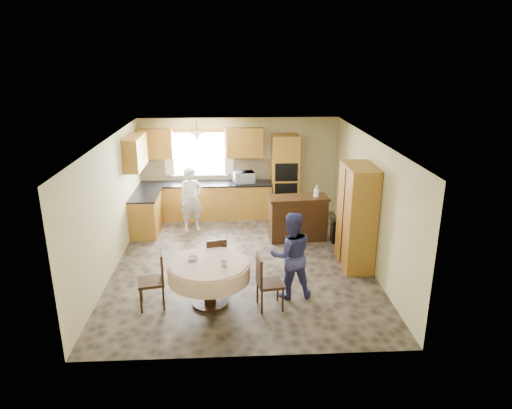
{
  "coord_description": "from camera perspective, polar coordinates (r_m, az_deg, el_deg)",
  "views": [
    {
      "loc": [
        -0.17,
        -8.37,
        4.03
      ],
      "look_at": [
        0.29,
        0.3,
        1.13
      ],
      "focal_mm": 32.0,
      "sensor_mm": 36.0,
      "label": 1
    }
  ],
  "objects": [
    {
      "name": "wall_cab_side",
      "position": [
        10.61,
        -14.87,
        6.34
      ],
      "size": [
        0.33,
        1.2,
        0.72
      ],
      "primitive_type": "cube",
      "color": "#A9742A",
      "rests_on": "wall_left"
    },
    {
      "name": "bowl_table",
      "position": [
        7.65,
        -7.9,
        -6.7
      ],
      "size": [
        0.2,
        0.2,
        0.05
      ],
      "primitive_type": "imported",
      "rotation": [
        0.0,
        0.0,
        -0.14
      ],
      "color": "#B2B2B2",
      "rests_on": "dining_table"
    },
    {
      "name": "window",
      "position": [
        11.63,
        -7.13,
        6.28
      ],
      "size": [
        1.4,
        0.03,
        1.1
      ],
      "primitive_type": "cube",
      "color": "white",
      "rests_on": "wall_back"
    },
    {
      "name": "oven_upper",
      "position": [
        11.17,
        3.83,
        4.03
      ],
      "size": [
        0.56,
        0.01,
        0.45
      ],
      "primitive_type": "cube",
      "color": "black",
      "rests_on": "oven_tower"
    },
    {
      "name": "cup_table",
      "position": [
        7.39,
        -4.06,
        -7.36
      ],
      "size": [
        0.14,
        0.14,
        0.09
      ],
      "primitive_type": "imported",
      "rotation": [
        0.0,
        0.0,
        0.26
      ],
      "color": "#B2B2B2",
      "rests_on": "dining_table"
    },
    {
      "name": "wall_left",
      "position": [
        9.12,
        -17.71,
        -0.18
      ],
      "size": [
        0.02,
        6.0,
        2.5
      ],
      "primitive_type": "cube",
      "color": "tan",
      "rests_on": "floor"
    },
    {
      "name": "chair_right",
      "position": [
        7.52,
        1.2,
        -9.37
      ],
      "size": [
        0.46,
        0.46,
        0.94
      ],
      "rotation": [
        0.0,
        0.0,
        1.72
      ],
      "color": "#3D2610",
      "rests_on": "floor"
    },
    {
      "name": "chair_left",
      "position": [
        7.75,
        -12.43,
        -8.8
      ],
      "size": [
        0.48,
        0.48,
        0.97
      ],
      "rotation": [
        0.0,
        0.0,
        -1.4
      ],
      "color": "#3D2610",
      "rests_on": "floor"
    },
    {
      "name": "sideboard",
      "position": [
        10.27,
        5.24,
        -1.87
      ],
      "size": [
        1.36,
        0.65,
        0.94
      ],
      "primitive_type": "cube",
      "rotation": [
        0.0,
        0.0,
        0.08
      ],
      "color": "#3D2610",
      "rests_on": "floor"
    },
    {
      "name": "oven_lower",
      "position": [
        11.31,
        3.78,
        1.58
      ],
      "size": [
        0.56,
        0.01,
        0.45
      ],
      "primitive_type": "cube",
      "color": "black",
      "rests_on": "oven_tower"
    },
    {
      "name": "ceiling",
      "position": [
        8.51,
        -1.89,
        8.1
      ],
      "size": [
        5.0,
        6.0,
        0.01
      ],
      "primitive_type": "cube",
      "color": "white",
      "rests_on": "wall_back"
    },
    {
      "name": "base_cab_back",
      "position": [
        11.65,
        -6.26,
        0.43
      ],
      "size": [
        3.3,
        0.6,
        0.88
      ],
      "primitive_type": "cube",
      "color": "#BD8B32",
      "rests_on": "floor"
    },
    {
      "name": "counter_left",
      "position": [
        10.83,
        -13.73,
        1.14
      ],
      "size": [
        0.64,
        1.2,
        0.04
      ],
      "primitive_type": "cube",
      "color": "black",
      "rests_on": "base_cab_left"
    },
    {
      "name": "wall_back",
      "position": [
        11.7,
        -2.15,
        4.73
      ],
      "size": [
        5.0,
        0.02,
        2.5
      ],
      "primitive_type": "cube",
      "color": "tan",
      "rests_on": "floor"
    },
    {
      "name": "pendant",
      "position": [
        11.06,
        -7.4,
        8.39
      ],
      "size": [
        0.36,
        0.36,
        0.18
      ],
      "primitive_type": "cone",
      "rotation": [
        3.14,
        0.0,
        0.0
      ],
      "color": "beige",
      "rests_on": "ceiling"
    },
    {
      "name": "floor",
      "position": [
        9.29,
        -1.73,
        -7.24
      ],
      "size": [
        5.0,
        6.0,
        0.01
      ],
      "primitive_type": "cube",
      "color": "brown",
      "rests_on": "ground"
    },
    {
      "name": "base_cab_left",
      "position": [
        10.97,
        -13.55,
        -1.15
      ],
      "size": [
        0.6,
        1.2,
        0.88
      ],
      "primitive_type": "cube",
      "color": "#BD8B32",
      "rests_on": "floor"
    },
    {
      "name": "person_sink",
      "position": [
        10.77,
        -8.08,
        0.59
      ],
      "size": [
        0.62,
        0.48,
        1.51
      ],
      "primitive_type": "imported",
      "rotation": [
        0.0,
        0.0,
        0.24
      ],
      "color": "silver",
      "rests_on": "floor"
    },
    {
      "name": "cupboard",
      "position": [
        9.03,
        12.47,
        -1.49
      ],
      "size": [
        0.53,
        1.06,
        2.03
      ],
      "primitive_type": "cube",
      "color": "#BD8B32",
      "rests_on": "floor"
    },
    {
      "name": "wall_cab_left",
      "position": [
        11.55,
        -12.48,
        7.48
      ],
      "size": [
        0.85,
        0.33,
        0.72
      ],
      "primitive_type": "cube",
      "color": "#A9742A",
      "rests_on": "wall_back"
    },
    {
      "name": "framed_picture",
      "position": [
        9.48,
        13.22,
        2.87
      ],
      "size": [
        0.06,
        0.59,
        0.49
      ],
      "color": "gold",
      "rests_on": "wall_right"
    },
    {
      "name": "curtain_left",
      "position": [
        11.65,
        -10.86,
        6.37
      ],
      "size": [
        0.22,
        0.02,
        1.15
      ],
      "primitive_type": "cube",
      "color": "white",
      "rests_on": "wall_back"
    },
    {
      "name": "curtain_right",
      "position": [
        11.54,
        -3.42,
        6.55
      ],
      "size": [
        0.22,
        0.02,
        1.15
      ],
      "primitive_type": "cube",
      "color": "white",
      "rests_on": "wall_back"
    },
    {
      "name": "space_heater",
      "position": [
        10.33,
        10.43,
        -3.24
      ],
      "size": [
        0.39,
        0.28,
        0.52
      ],
      "primitive_type": "cube",
      "rotation": [
        0.0,
        0.0,
        -0.04
      ],
      "color": "black",
      "rests_on": "floor"
    },
    {
      "name": "wall_cab_right",
      "position": [
        11.4,
        -1.41,
        7.77
      ],
      "size": [
        0.9,
        0.33,
        0.72
      ],
      "primitive_type": "cube",
      "color": "#A9742A",
      "rests_on": "wall_back"
    },
    {
      "name": "dining_table",
      "position": [
        7.63,
        -5.89,
        -8.34
      ],
      "size": [
        1.35,
        1.35,
        0.77
      ],
      "color": "#3D2610",
      "rests_on": "floor"
    },
    {
      "name": "wall_right",
      "position": [
        9.21,
        13.94,
        0.35
      ],
      "size": [
        0.02,
        6.0,
        2.5
      ],
      "primitive_type": "cube",
      "color": "tan",
      "rests_on": "floor"
    },
    {
      "name": "counter_back",
      "position": [
        11.52,
        -6.34,
        2.6
      ],
      "size": [
        3.3,
        0.64,
        0.04
      ],
      "primitive_type": "cube",
      "color": "black",
      "rests_on": "base_cab_back"
    },
    {
      "name": "oven_tower",
      "position": [
        11.52,
        3.63,
        3.51
      ],
      "size": [
        0.66,
        0.62,
        2.12
      ],
      "primitive_type": "cube",
      "color": "#BD8B32",
      "rests_on": "floor"
    },
    {
      "name": "bottle_sideboard",
      "position": [
        10.14,
        7.55,
        1.5
      ],
      "size": [
        0.13,
        0.13,
        0.31
      ],
      "primitive_type": "imported",
      "rotation": [
        0.0,
        0.0,
        -0.11
      ],
      "color": "silver",
      "rests_on": "sideboard"
    },
    {
      "name": "wall_front",
      "position": [
        6.05,
        -1.13,
        -8.91
      ],
      "size": [
        5.0,
        0.02,
        2.5
      ],
      "primitive_type": "cube",
      "color": "tan",
      "rests_on": "floor"
    },
    {
      "name": "bowl_sideboard",
      "position": [
        10.07,
        3.61,
        0.74
      ],
      "size": [
        0.22,
        0.22,
        0.05
      ],
      "primitive_type": "imported",
      "rotation": [
        0.0,
        0.0,
        0.04
      ],
      "color": "#B2B2B2",
      "rests_on": "sideboard"
    },
    {
      "name": "person_dining",
      "position": [
        7.8,
        4.39,
        -6.33
      ],
      "size": [
        0.8,
        0.65,
        1.53
      ],
      "primitive_type": "imported",
      "rotation": [
        0.0,
        0.0,
        3.24
      ],
      "color": "navy",
      "rests_on": "floor"
    },
    {
      "name": "backsplash",
      "position": [
        11.73,
        -6.31,
        4.31
      ],
      "size": [
        3.3,
        0.02,
        0.55
      ],
      "primitive_type": "cube",
      "color": "beige",
      "rests_on": "wall_back"
    },
    {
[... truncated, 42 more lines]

